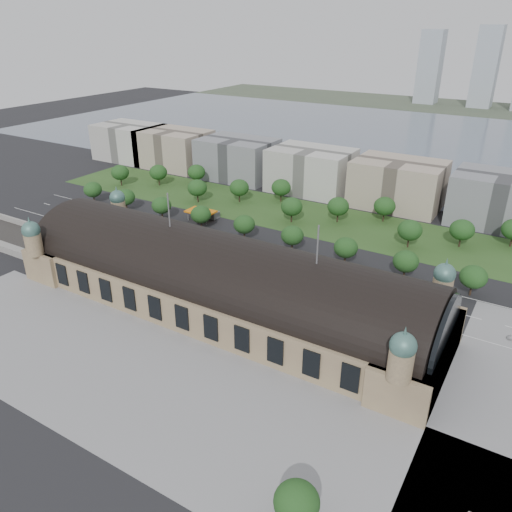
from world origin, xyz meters
The scene contains 54 objects.
ground centered at (0.00, 0.00, 0.00)m, with size 900.00×900.00×0.00m, color black.
station centered at (0.00, 0.00, 10.28)m, with size 150.00×48.40×44.30m.
track_cutting centered at (-110.00, -2.21, 0.70)m, with size 70.00×24.00×3.10m.
plaza_south centered at (10.00, -44.00, 0.00)m, with size 190.00×48.00×0.12m, color gray.
road_slab centered at (-20.00, 38.00, 0.00)m, with size 260.00×26.00×0.10m, color black.
grass_belt centered at (-15.00, 93.00, 0.00)m, with size 300.00×45.00×0.10m, color #2D4F1F.
petrol_station centered at (-53.91, 65.28, 2.95)m, with size 14.00×13.00×5.05m.
lake centered at (0.00, 298.00, 0.00)m, with size 700.00×320.00×0.08m, color slate.
far_shore centered at (0.00, 498.00, 0.00)m, with size 700.00×120.00×0.14m, color #44513D.
far_tower_left centered at (-60.00, 508.00, 40.00)m, with size 24.00×24.00×80.00m, color #9EA8B2.
far_tower_mid centered at (0.00, 508.00, 42.50)m, with size 24.00×24.00×85.00m, color #9EA8B2.
office_0 centered at (-170.00, 133.00, 12.00)m, with size 45.00×32.00×24.00m, color beige.
office_1 centered at (-130.00, 133.00, 12.00)m, with size 45.00×32.00×24.00m, color tan.
office_2 centered at (-80.00, 133.00, 12.00)m, with size 45.00×32.00×24.00m, color gray.
office_3 centered at (-30.00, 133.00, 12.00)m, with size 45.00×32.00×24.00m, color beige.
office_4 centered at (20.00, 133.00, 12.00)m, with size 45.00×32.00×24.00m, color tan.
office_5 centered at (70.00, 133.00, 12.00)m, with size 45.00×32.00×24.00m, color gray.
tree_row_0 centered at (-120.00, 53.00, 7.43)m, with size 9.60×9.60×11.52m.
tree_row_1 centered at (-96.00, 53.00, 7.43)m, with size 9.60×9.60×11.52m.
tree_row_2 centered at (-72.00, 53.00, 7.43)m, with size 9.60×9.60×11.52m.
tree_row_3 centered at (-48.00, 53.00, 7.43)m, with size 9.60×9.60×11.52m.
tree_row_4 centered at (-24.00, 53.00, 7.43)m, with size 9.60×9.60×11.52m.
tree_row_5 centered at (0.00, 53.00, 7.43)m, with size 9.60×9.60×11.52m.
tree_row_6 centered at (24.00, 53.00, 7.43)m, with size 9.60×9.60×11.52m.
tree_row_7 centered at (48.00, 53.00, 7.43)m, with size 9.60×9.60×11.52m.
tree_row_8 centered at (72.00, 53.00, 7.43)m, with size 9.60×9.60×11.52m.
tree_belt_0 centered at (-130.00, 83.00, 8.05)m, with size 10.40×10.40×12.48m.
tree_belt_1 centered at (-111.00, 95.00, 8.05)m, with size 10.40×10.40×12.48m.
tree_belt_2 centered at (-92.00, 107.00, 8.05)m, with size 10.40×10.40×12.48m.
tree_belt_3 centered at (-73.00, 83.00, 8.05)m, with size 10.40×10.40×12.48m.
tree_belt_4 centered at (-54.00, 95.00, 8.05)m, with size 10.40×10.40×12.48m.
tree_belt_5 centered at (-35.00, 107.00, 8.05)m, with size 10.40×10.40×12.48m.
tree_belt_6 centered at (-16.00, 83.00, 8.05)m, with size 10.40×10.40×12.48m.
tree_belt_7 centered at (3.00, 95.00, 8.05)m, with size 10.40×10.40×12.48m.
tree_belt_8 centered at (22.00, 107.00, 8.05)m, with size 10.40×10.40×12.48m.
tree_belt_9 centered at (41.00, 83.00, 8.05)m, with size 10.40×10.40×12.48m.
tree_belt_10 centered at (60.00, 95.00, 8.05)m, with size 10.40×10.40×12.48m.
tree_plaza_s centered at (60.00, -60.00, 6.80)m, with size 9.00×9.00×10.64m.
traffic_car_0 centered at (-93.57, 38.28, 0.74)m, with size 1.74×4.33×1.47m, color silver.
traffic_car_1 centered at (-81.87, 43.96, 0.71)m, with size 1.49×4.28×1.41m, color gray.
traffic_car_2 centered at (-57.80, 33.71, 0.71)m, with size 2.37×5.14×1.43m, color black.
traffic_car_3 centered at (-43.19, 39.97, 0.82)m, with size 2.30×5.66×1.64m, color maroon.
traffic_car_4 centered at (7.62, 29.57, 0.66)m, with size 1.56×3.87×1.32m, color #182045.
traffic_car_5 centered at (49.04, 37.39, 0.82)m, with size 1.73×4.97×1.64m, color slate.
parked_car_0 centered at (-80.00, 21.00, 0.69)m, with size 1.46×4.19×1.38m, color black.
parked_car_1 centered at (-71.20, 21.14, 0.77)m, with size 2.55×5.52×1.53m, color maroon.
parked_car_2 centered at (-64.50, 25.00, 0.79)m, with size 2.20×5.42×1.57m, color #172542.
parked_car_3 centered at (-44.53, 21.00, 0.82)m, with size 1.93×4.80×1.63m, color #595A61.
parked_car_4 centered at (-46.95, 25.00, 0.75)m, with size 1.60×4.58×1.51m, color white.
parked_car_5 centered at (-26.30, 22.39, 0.63)m, with size 2.10×4.56×1.27m, color gray.
parked_car_6 centered at (-18.00, 25.00, 0.81)m, with size 2.27×5.58×1.62m, color black.
bus_west centered at (-9.11, 27.00, 1.74)m, with size 2.92×12.49×3.48m, color #CF4721.
bus_mid centered at (-4.57, 31.14, 1.69)m, with size 2.84×12.12×3.38m, color silver.
bus_east centered at (24.84, 27.00, 1.52)m, with size 2.56×10.95×3.05m, color beige.
Camera 1 is at (87.39, -119.74, 89.43)m, focal length 35.00 mm.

